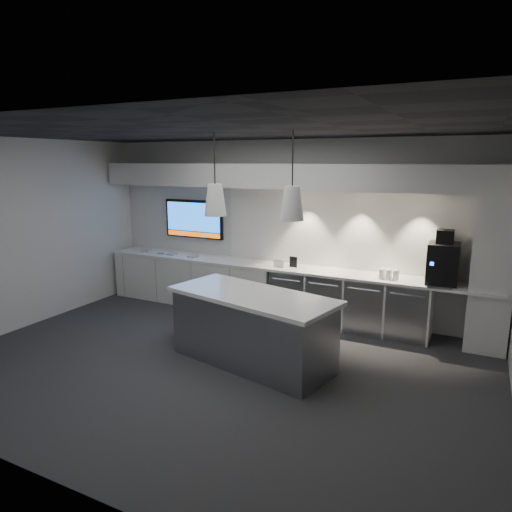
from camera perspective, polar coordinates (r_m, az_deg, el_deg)
The scene contains 27 objects.
floor at distance 6.22m, azimuth -5.36°, elevation -13.45°, with size 7.00×7.00×0.00m, color #2E2E31.
ceiling at distance 5.63m, azimuth -5.97°, elevation 15.33°, with size 7.00×7.00×0.00m, color black.
wall_back at distance 7.94m, azimuth 3.94°, elevation 3.49°, with size 7.00×7.00×0.00m, color silver.
wall_front at distance 3.92m, azimuth -25.45°, elevation -6.44°, with size 7.00×7.00×0.00m, color silver.
wall_left at distance 8.13m, azimuth -27.10°, elevation 2.41°, with size 7.00×7.00×0.00m, color silver.
back_counter at distance 7.76m, azimuth 2.96°, elevation -1.35°, with size 6.80×0.65×0.04m, color white.
left_base_cabinets at distance 8.69m, azimuth -7.73°, elevation -3.06°, with size 3.30×0.63×0.86m, color white.
fridge_unit_a at distance 7.78m, azimuth 4.62°, elevation -4.80°, with size 0.60×0.61×0.85m, color gray.
fridge_unit_b at distance 7.59m, azimuth 9.06°, elevation -5.36°, with size 0.60×0.61×0.85m, color gray.
fridge_unit_c at distance 7.44m, azimuth 13.72°, elevation -5.92°, with size 0.60×0.61×0.85m, color gray.
fridge_unit_d at distance 7.34m, azimuth 18.54°, elevation -6.45°, with size 0.60×0.61×0.85m, color gray.
backsplash at distance 7.54m, azimuth 12.36°, elevation 3.18°, with size 4.60×0.03×1.30m, color white.
soffit at distance 7.58m, azimuth 3.16°, elevation 9.94°, with size 6.90×0.60×0.40m, color white.
column at distance 7.10m, azimuth 27.53°, elevation -0.49°, with size 0.55×0.55×2.60m, color white.
wall_tv at distance 8.78m, azimuth -7.75°, elevation 4.61°, with size 1.25×0.07×0.72m.
island at distance 6.10m, azimuth -0.47°, elevation -8.98°, with size 2.41×1.43×0.95m.
bin at distance 7.04m, azimuth -8.74°, elevation -8.33°, with size 0.34×0.34×0.48m, color gray.
coffee_machine at distance 7.12m, azimuth 22.35°, elevation -0.63°, with size 0.44×0.61×0.78m.
sign_black at distance 7.64m, azimuth 4.69°, elevation -0.74°, with size 0.14×0.02×0.18m, color black.
sign_white at distance 7.61m, azimuth 2.85°, elevation -0.92°, with size 0.18×0.02×0.14m, color white.
cup_cluster at distance 7.15m, azimuth 16.28°, elevation -2.18°, with size 0.28×0.18×0.15m, color white, non-canonical shape.
tray_a at distance 9.24m, azimuth -13.54°, elevation 0.68°, with size 0.16×0.16×0.03m, color #9D9D9D.
tray_b at distance 8.93m, azimuth -11.57°, elevation 0.40°, with size 0.16×0.16×0.03m, color #9D9D9D.
tray_c at distance 8.78m, azimuth -10.47°, elevation 0.24°, with size 0.16×0.16×0.03m, color #9D9D9D.
tray_d at distance 8.50m, azimuth -7.87°, elevation -0.05°, with size 0.16×0.16×0.03m, color #9D9D9D.
pendant_left at distance 5.99m, azimuth -5.12°, elevation 7.02°, with size 0.29×0.29×1.11m.
pendant_right at distance 5.51m, azimuth 4.51°, elevation 6.61°, with size 0.29×0.29×1.11m.
Camera 1 is at (2.99, -4.76, 2.66)m, focal length 32.00 mm.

